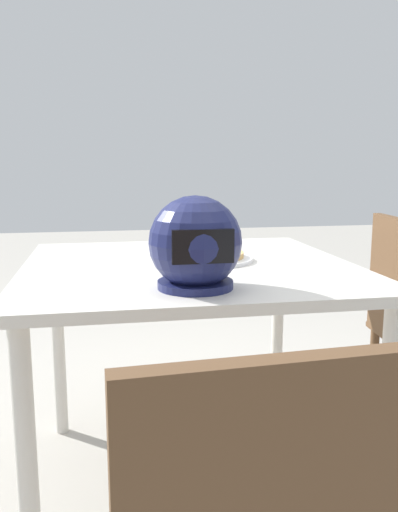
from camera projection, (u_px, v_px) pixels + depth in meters
The scene contains 5 objects.
ground_plane at pixel (189, 483), 1.81m from camera, with size 14.00×14.00×0.00m, color #B2ADA3.
dining_table at pixel (189, 290), 1.69m from camera, with size 1.04×1.02×0.78m.
pizza_plate at pixel (209, 259), 1.72m from camera, with size 0.29×0.29×0.01m, color white.
pizza at pixel (207, 253), 1.72m from camera, with size 0.23×0.23×0.06m.
motorcycle_helmet at pixel (195, 245), 1.33m from camera, with size 0.24×0.24×0.24m.
Camera 1 is at (0.26, 1.63, 1.10)m, focal length 36.69 mm.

